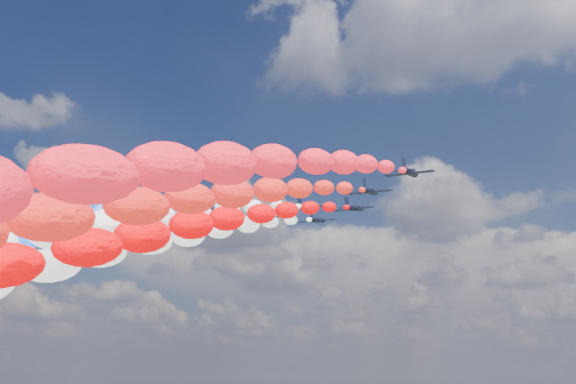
% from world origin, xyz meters
% --- Properties ---
extents(jet_0, '(8.65, 11.58, 4.41)m').
position_xyz_m(jet_0, '(-28.16, -5.53, 101.29)').
color(jet_0, black).
extents(jet_1, '(8.70, 11.62, 4.41)m').
position_xyz_m(jet_1, '(-17.19, 3.13, 101.29)').
color(jet_1, black).
extents(jet_2, '(8.79, 11.68, 4.41)m').
position_xyz_m(jet_2, '(-10.38, 14.28, 101.29)').
color(jet_2, black).
extents(trail_2, '(5.81, 124.92, 41.93)m').
position_xyz_m(trail_2, '(-10.38, -49.86, 82.37)').
color(trail_2, blue).
extents(jet_3, '(8.26, 11.30, 4.41)m').
position_xyz_m(jet_3, '(1.79, 9.46, 101.29)').
color(jet_3, black).
extents(trail_3, '(5.81, 124.92, 41.93)m').
position_xyz_m(trail_3, '(1.79, -54.68, 82.37)').
color(trail_3, white).
extents(jet_4, '(8.87, 11.74, 4.41)m').
position_xyz_m(jet_4, '(-1.02, 21.34, 101.29)').
color(jet_4, black).
extents(trail_4, '(5.81, 124.92, 41.93)m').
position_xyz_m(trail_4, '(-1.02, -42.80, 82.37)').
color(trail_4, white).
extents(jet_5, '(8.78, 11.67, 4.41)m').
position_xyz_m(jet_5, '(10.02, 14.29, 101.29)').
color(jet_5, black).
extents(trail_5, '(5.81, 124.92, 41.93)m').
position_xyz_m(trail_5, '(10.02, -49.85, 82.37)').
color(trail_5, '#E30005').
extents(jet_6, '(8.92, 11.77, 4.41)m').
position_xyz_m(jet_6, '(17.19, 3.04, 101.29)').
color(jet_6, black).
extents(trail_6, '(5.81, 124.92, 41.93)m').
position_xyz_m(trail_6, '(17.19, -61.09, 82.37)').
color(trail_6, red).
extents(jet_7, '(8.55, 11.51, 4.41)m').
position_xyz_m(jet_7, '(27.09, -5.74, 101.29)').
color(jet_7, black).
extents(trail_7, '(5.81, 124.92, 41.93)m').
position_xyz_m(trail_7, '(27.09, -69.88, 82.37)').
color(trail_7, red).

